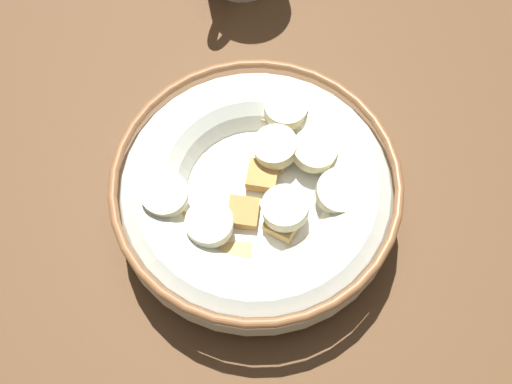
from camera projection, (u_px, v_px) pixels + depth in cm
name	position (u px, v px, depth cm)	size (l,w,h in cm)	color
ground_plane	(256.00, 215.00, 44.05)	(107.96, 107.96, 2.00)	brown
cereal_bowl	(256.00, 194.00, 40.68)	(18.65, 18.65, 5.71)	beige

